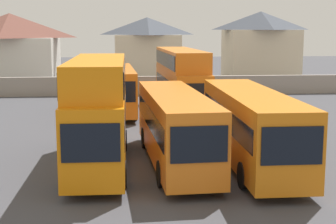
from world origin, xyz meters
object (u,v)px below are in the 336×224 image
object	(u,v)px
bus_3	(251,123)
house_terrace_left	(11,49)
house_terrace_centre	(147,50)
bus_5	(181,77)
bus_1	(98,107)
bus_2	(175,124)
bus_4	(117,87)
house_terrace_right	(260,47)

from	to	relation	value
bus_3	house_terrace_left	distance (m)	39.62
bus_3	house_terrace_centre	bearing A→B (deg)	-174.95
bus_5	house_terrace_left	distance (m)	25.74
bus_1	bus_5	xyz separation A→B (m)	(5.47, 15.48, -0.14)
house_terrace_left	bus_2	bearing A→B (deg)	-66.68
bus_5	bus_3	bearing A→B (deg)	2.81
house_terrace_centre	bus_5	bearing A→B (deg)	-84.98
bus_3	house_terrace_left	xyz separation A→B (m)	(-18.45, 35.00, 2.07)
bus_2	bus_4	size ratio (longest dim) A/B	1.09
bus_1	bus_4	distance (m)	15.04
bus_4	house_terrace_centre	size ratio (longest dim) A/B	1.36
bus_5	house_terrace_left	bearing A→B (deg)	-141.97
bus_2	bus_4	distance (m)	15.08
bus_2	bus_3	size ratio (longest dim) A/B	0.96
bus_1	bus_2	bearing A→B (deg)	93.78
house_terrace_left	house_terrace_right	distance (m)	27.93
bus_5	bus_4	bearing A→B (deg)	-87.41
bus_3	bus_5	distance (m)	15.71
bus_4	bus_5	size ratio (longest dim) A/B	0.86
house_terrace_left	house_terrace_centre	xyz separation A→B (m)	(15.13, 0.38, -0.22)
bus_1	bus_3	size ratio (longest dim) A/B	0.86
house_terrace_left	house_terrace_centre	bearing A→B (deg)	1.45
bus_2	house_terrace_left	bearing A→B (deg)	-160.13
bus_4	house_terrace_right	xyz separation A→B (m)	(15.96, 19.14, 2.21)
bus_2	house_terrace_left	distance (m)	37.79
bus_1	house_terrace_right	size ratio (longest dim) A/B	1.24
bus_4	house_terrace_left	world-z (taller)	house_terrace_left
bus_3	house_terrace_centre	size ratio (longest dim) A/B	1.55
bus_4	house_terrace_right	size ratio (longest dim) A/B	1.26
house_terrace_left	bus_3	bearing A→B (deg)	-62.20
bus_1	house_terrace_centre	world-z (taller)	house_terrace_centre
house_terrace_left	bus_4	bearing A→B (deg)	-58.96
bus_1	bus_5	distance (m)	16.42
bus_3	bus_4	xyz separation A→B (m)	(-6.49, 15.13, -0.03)
bus_1	bus_2	distance (m)	3.65
house_terrace_right	bus_4	bearing A→B (deg)	-129.82
house_terrace_left	bus_1	bearing A→B (deg)	-71.90
bus_2	house_terrace_left	world-z (taller)	house_terrace_left
house_terrace_centre	house_terrace_right	world-z (taller)	house_terrace_right
bus_1	bus_2	xyz separation A→B (m)	(3.54, 0.22, -0.88)
bus_1	house_terrace_right	world-z (taller)	house_terrace_right
bus_4	house_terrace_right	distance (m)	25.02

